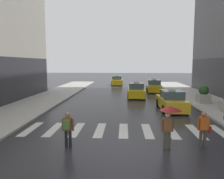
{
  "coord_description": "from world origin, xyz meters",
  "views": [
    {
      "loc": [
        0.01,
        -9.19,
        3.79
      ],
      "look_at": [
        -0.93,
        8.0,
        1.75
      ],
      "focal_mm": 35.24,
      "sensor_mm": 36.0,
      "label": 1
    }
  ],
  "objects_px": {
    "pedestrian_with_backpack": "(68,127)",
    "taxi_lead": "(171,101)",
    "taxi_second": "(136,91)",
    "pedestrian_with_handbag": "(204,127)",
    "taxi_third": "(154,86)",
    "taxi_fourth": "(117,81)",
    "planter_mid_block": "(204,95)",
    "pedestrian_with_umbrella": "(169,115)"
  },
  "relations": [
    {
      "from": "taxi_lead",
      "to": "pedestrian_with_umbrella",
      "type": "height_order",
      "value": "pedestrian_with_umbrella"
    },
    {
      "from": "pedestrian_with_backpack",
      "to": "pedestrian_with_handbag",
      "type": "distance_m",
      "value": 6.12
    },
    {
      "from": "taxi_lead",
      "to": "planter_mid_block",
      "type": "height_order",
      "value": "taxi_lead"
    },
    {
      "from": "taxi_second",
      "to": "planter_mid_block",
      "type": "height_order",
      "value": "taxi_second"
    },
    {
      "from": "taxi_third",
      "to": "taxi_fourth",
      "type": "relative_size",
      "value": 1.02
    },
    {
      "from": "pedestrian_with_umbrella",
      "to": "pedestrian_with_backpack",
      "type": "height_order",
      "value": "pedestrian_with_umbrella"
    },
    {
      "from": "taxi_second",
      "to": "pedestrian_with_handbag",
      "type": "bearing_deg",
      "value": -81.53
    },
    {
      "from": "taxi_fourth",
      "to": "taxi_second",
      "type": "bearing_deg",
      "value": -79.43
    },
    {
      "from": "taxi_lead",
      "to": "taxi_second",
      "type": "distance_m",
      "value": 7.19
    },
    {
      "from": "pedestrian_with_handbag",
      "to": "planter_mid_block",
      "type": "relative_size",
      "value": 1.03
    },
    {
      "from": "pedestrian_with_backpack",
      "to": "pedestrian_with_handbag",
      "type": "xyz_separation_m",
      "value": [
        6.11,
        0.46,
        -0.04
      ]
    },
    {
      "from": "taxi_lead",
      "to": "pedestrian_with_handbag",
      "type": "relative_size",
      "value": 2.77
    },
    {
      "from": "pedestrian_with_backpack",
      "to": "planter_mid_block",
      "type": "distance_m",
      "value": 15.14
    },
    {
      "from": "taxi_third",
      "to": "taxi_fourth",
      "type": "distance_m",
      "value": 10.47
    },
    {
      "from": "taxi_second",
      "to": "taxi_third",
      "type": "relative_size",
      "value": 0.99
    },
    {
      "from": "taxi_fourth",
      "to": "planter_mid_block",
      "type": "height_order",
      "value": "taxi_fourth"
    },
    {
      "from": "taxi_fourth",
      "to": "pedestrian_with_backpack",
      "type": "height_order",
      "value": "taxi_fourth"
    },
    {
      "from": "pedestrian_with_umbrella",
      "to": "planter_mid_block",
      "type": "bearing_deg",
      "value": 64.01
    },
    {
      "from": "taxi_second",
      "to": "pedestrian_with_umbrella",
      "type": "xyz_separation_m",
      "value": [
        0.62,
        -15.16,
        0.79
      ]
    },
    {
      "from": "planter_mid_block",
      "to": "taxi_fourth",
      "type": "bearing_deg",
      "value": 115.79
    },
    {
      "from": "pedestrian_with_backpack",
      "to": "taxi_lead",
      "type": "bearing_deg",
      "value": 53.41
    },
    {
      "from": "pedestrian_with_handbag",
      "to": "taxi_second",
      "type": "bearing_deg",
      "value": 98.47
    },
    {
      "from": "taxi_lead",
      "to": "pedestrian_with_handbag",
      "type": "xyz_separation_m",
      "value": [
        -0.29,
        -8.16,
        0.21
      ]
    },
    {
      "from": "taxi_fourth",
      "to": "pedestrian_with_umbrella",
      "type": "height_order",
      "value": "pedestrian_with_umbrella"
    },
    {
      "from": "pedestrian_with_handbag",
      "to": "planter_mid_block",
      "type": "height_order",
      "value": "planter_mid_block"
    },
    {
      "from": "taxi_lead",
      "to": "taxi_third",
      "type": "bearing_deg",
      "value": 89.32
    },
    {
      "from": "taxi_fourth",
      "to": "planter_mid_block",
      "type": "relative_size",
      "value": 2.84
    },
    {
      "from": "taxi_second",
      "to": "pedestrian_with_backpack",
      "type": "height_order",
      "value": "taxi_second"
    },
    {
      "from": "taxi_third",
      "to": "pedestrian_with_handbag",
      "type": "height_order",
      "value": "taxi_third"
    },
    {
      "from": "pedestrian_with_umbrella",
      "to": "pedestrian_with_backpack",
      "type": "bearing_deg",
      "value": -177.51
    },
    {
      "from": "pedestrian_with_umbrella",
      "to": "pedestrian_with_handbag",
      "type": "xyz_separation_m",
      "value": [
        1.6,
        0.26,
        -0.58
      ]
    },
    {
      "from": "pedestrian_with_umbrella",
      "to": "taxi_second",
      "type": "bearing_deg",
      "value": 92.34
    },
    {
      "from": "taxi_third",
      "to": "planter_mid_block",
      "type": "xyz_separation_m",
      "value": [
        3.43,
        -8.95,
        0.15
      ]
    },
    {
      "from": "taxi_third",
      "to": "pedestrian_with_handbag",
      "type": "bearing_deg",
      "value": -91.23
    },
    {
      "from": "taxi_third",
      "to": "taxi_fourth",
      "type": "bearing_deg",
      "value": 120.19
    },
    {
      "from": "taxi_fourth",
      "to": "pedestrian_with_backpack",
      "type": "xyz_separation_m",
      "value": [
        -1.27,
        -29.39,
        0.25
      ]
    },
    {
      "from": "taxi_lead",
      "to": "pedestrian_with_backpack",
      "type": "relative_size",
      "value": 2.77
    },
    {
      "from": "taxi_fourth",
      "to": "pedestrian_with_handbag",
      "type": "distance_m",
      "value": 29.34
    },
    {
      "from": "planter_mid_block",
      "to": "taxi_second",
      "type": "bearing_deg",
      "value": 146.88
    },
    {
      "from": "pedestrian_with_umbrella",
      "to": "planter_mid_block",
      "type": "height_order",
      "value": "pedestrian_with_umbrella"
    },
    {
      "from": "taxi_fourth",
      "to": "pedestrian_with_umbrella",
      "type": "relative_size",
      "value": 2.35
    },
    {
      "from": "taxi_third",
      "to": "planter_mid_block",
      "type": "distance_m",
      "value": 9.59
    }
  ]
}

